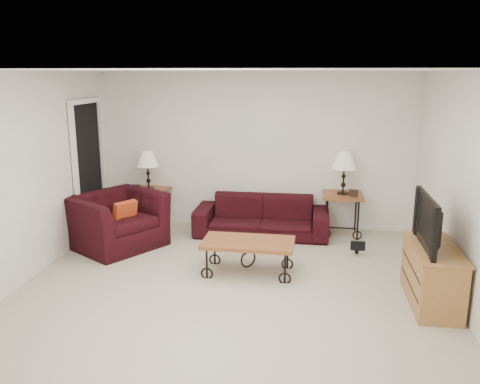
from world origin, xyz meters
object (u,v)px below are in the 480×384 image
tv_stand (432,275)px  television (435,222)px  side_table_left (150,208)px  armchair (117,221)px  sofa (262,216)px  side_table_right (342,214)px  coffee_table (248,257)px  lamp_left (148,170)px  backpack (357,241)px  lamp_right (344,173)px

tv_stand → television: (-0.02, 0.00, 0.61)m
side_table_left → armchair: 1.03m
sofa → side_table_right: (1.24, 0.18, 0.03)m
coffee_table → side_table_left: bearing=137.1°
television → side_table_right: bearing=-160.0°
lamp_left → television: bearing=-30.1°
side_table_right → backpack: (0.18, -0.84, -0.14)m
side_table_left → lamp_left: bearing=0.0°
armchair → sofa: bearing=-34.5°
side_table_right → tv_stand: 2.43m
television → backpack: television is taller
side_table_left → coffee_table: size_ratio=0.55×
armchair → television: 4.31m
lamp_right → armchair: (-3.26, -1.02, -0.60)m
armchair → backpack: armchair is taller
lamp_left → tv_stand: (3.95, -2.28, -0.62)m
coffee_table → backpack: coffee_table is taller
tv_stand → television: bearing=180.0°
side_table_right → lamp_right: 0.66m
armchair → tv_stand: bearing=-74.1°
tv_stand → coffee_table: bearing=165.3°
tv_stand → side_table_right: bearing=110.4°
sofa → lamp_right: bearing=8.3°
lamp_right → coffee_table: bearing=-125.8°
side_table_left → backpack: bearing=-14.4°
side_table_left → armchair: size_ratio=0.53×
lamp_right → tv_stand: lamp_right is taller
lamp_left → lamp_right: lamp_right is taller
lamp_left → tv_stand: 4.60m
side_table_left → television: television is taller
coffee_table → lamp_right: bearing=54.2°
side_table_left → lamp_left: (0.00, 0.00, 0.63)m
sofa → lamp_right: lamp_right is taller
sofa → side_table_right: bearing=8.3°
side_table_right → lamp_right: (0.00, 0.00, 0.66)m
side_table_left → tv_stand: 4.56m
coffee_table → television: (2.07, -0.55, 0.72)m
backpack → television: bearing=-54.9°
side_table_left → backpack: side_table_left is taller
sofa → coffee_table: size_ratio=1.80×
side_table_left → television: (3.93, -2.28, 0.62)m
armchair → television: television is taller
lamp_left → backpack: (3.28, -0.84, -0.75)m
armchair → backpack: bearing=-54.1°
lamp_left → lamp_right: 3.11m
lamp_right → armchair: size_ratio=0.55×
lamp_right → coffee_table: 2.27m
coffee_table → tv_stand: 2.17m
side_table_right → tv_stand: (0.85, -2.28, -0.00)m
side_table_right → backpack: bearing=-78.2°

